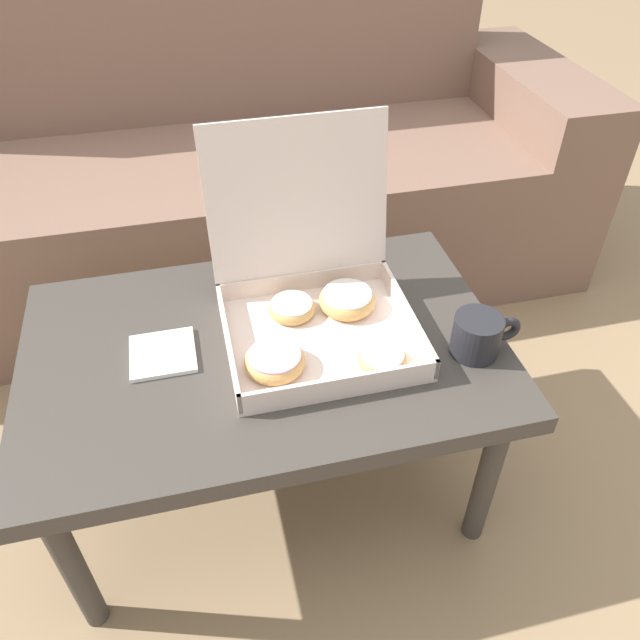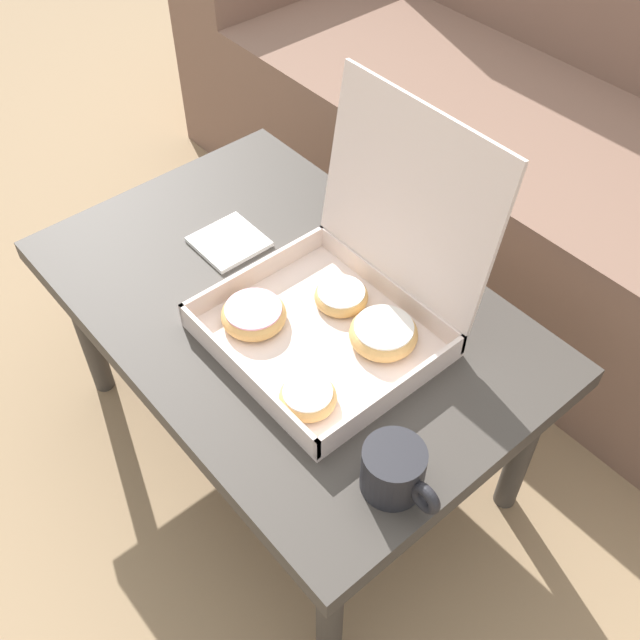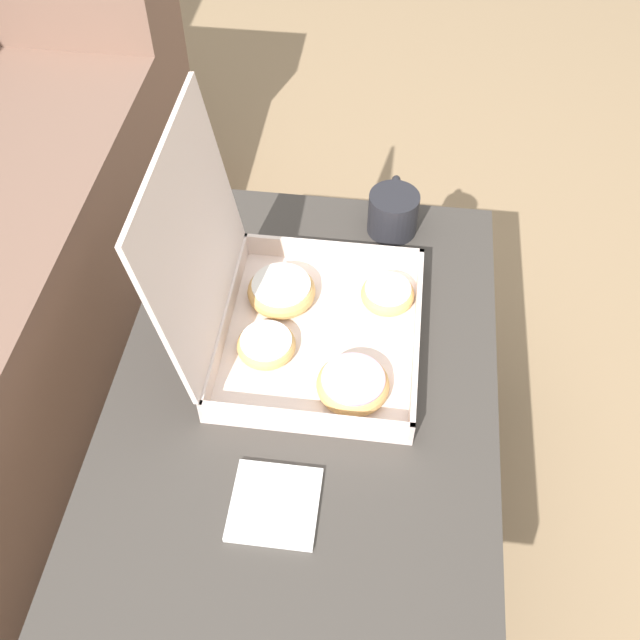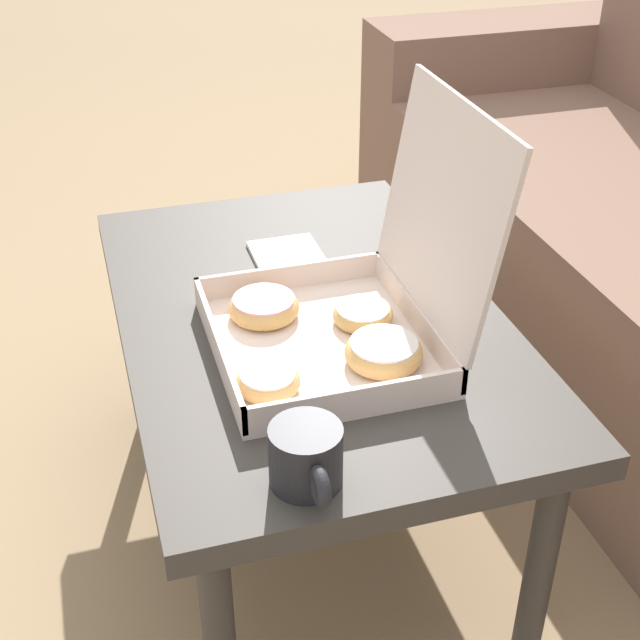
{
  "view_description": "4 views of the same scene",
  "coord_description": "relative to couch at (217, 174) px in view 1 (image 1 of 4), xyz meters",
  "views": [
    {
      "loc": [
        -0.1,
        -0.99,
        1.24
      ],
      "look_at": [
        0.11,
        -0.13,
        0.48
      ],
      "focal_mm": 35.0,
      "sensor_mm": 36.0,
      "label": 1
    },
    {
      "loc": [
        0.73,
        -0.66,
        1.38
      ],
      "look_at": [
        0.11,
        -0.13,
        0.48
      ],
      "focal_mm": 42.0,
      "sensor_mm": 36.0,
      "label": 2
    },
    {
      "loc": [
        -0.64,
        -0.22,
        1.39
      ],
      "look_at": [
        0.11,
        -0.13,
        0.48
      ],
      "focal_mm": 42.0,
      "sensor_mm": 36.0,
      "label": 3
    },
    {
      "loc": [
        1.17,
        -0.45,
        1.18
      ],
      "look_at": [
        0.11,
        -0.13,
        0.48
      ],
      "focal_mm": 50.0,
      "sensor_mm": 36.0,
      "label": 4
    }
  ],
  "objects": [
    {
      "name": "couch",
      "position": [
        0.0,
        0.0,
        0.0
      ],
      "size": [
        2.22,
        0.76,
        0.99
      ],
      "color": "#7A5B4C",
      "rests_on": "ground_plane"
    },
    {
      "name": "napkin_stack",
      "position": [
        -0.19,
        -0.89,
        0.1
      ],
      "size": [
        0.12,
        0.12,
        0.01
      ],
      "color": "white",
      "rests_on": "coffee_table"
    },
    {
      "name": "pastry_box",
      "position": [
        0.11,
        -0.87,
        0.16
      ],
      "size": [
        0.36,
        0.37,
        0.36
      ],
      "color": "silver",
      "rests_on": "coffee_table"
    },
    {
      "name": "coffee_mug",
      "position": [
        0.39,
        -1.01,
        0.14
      ],
      "size": [
        0.13,
        0.09,
        0.08
      ],
      "color": "#232328",
      "rests_on": "coffee_table"
    },
    {
      "name": "coffee_table",
      "position": [
        0.0,
        -0.9,
        0.05
      ],
      "size": [
        0.91,
        0.59,
        0.43
      ],
      "color": "#3D3833",
      "rests_on": "ground_plane"
    },
    {
      "name": "ground_plane",
      "position": [
        0.0,
        -0.78,
        -0.33
      ],
      "size": [
        12.0,
        12.0,
        0.0
      ],
      "primitive_type": "plane",
      "color": "#937756"
    }
  ]
}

